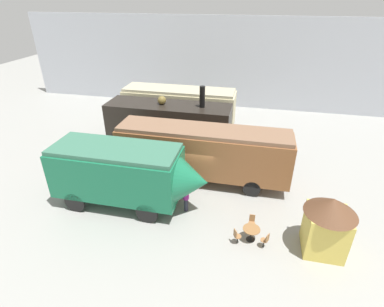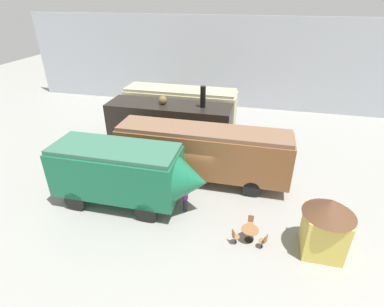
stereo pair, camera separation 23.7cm
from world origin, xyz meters
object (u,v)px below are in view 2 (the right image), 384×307
object	(u,v)px
passenger_coach_vintage	(180,106)
steam_locomotive	(170,121)
ticket_kiosk	(326,223)
cafe_table_near	(250,232)
streamlined_locomotive	(127,171)
visitor_person	(185,196)
cafe_chair_0	(264,241)
passenger_coach_wooden	(203,151)

from	to	relation	value
passenger_coach_vintage	steam_locomotive	bearing A→B (deg)	-88.33
steam_locomotive	ticket_kiosk	size ratio (longest dim) A/B	3.16
steam_locomotive	cafe_table_near	bearing A→B (deg)	-52.97
passenger_coach_vintage	steam_locomotive	world-z (taller)	steam_locomotive
passenger_coach_vintage	streamlined_locomotive	bearing A→B (deg)	-90.00
steam_locomotive	visitor_person	size ratio (longest dim) A/B	5.29
streamlined_locomotive	ticket_kiosk	size ratio (longest dim) A/B	2.88
passenger_coach_vintage	cafe_table_near	size ratio (longest dim) A/B	11.30
steam_locomotive	cafe_table_near	size ratio (longest dim) A/B	11.10
streamlined_locomotive	visitor_person	world-z (taller)	streamlined_locomotive
passenger_coach_vintage	cafe_chair_0	bearing A→B (deg)	-59.53
passenger_coach_wooden	ticket_kiosk	size ratio (longest dim) A/B	3.59
passenger_coach_vintage	passenger_coach_wooden	xyz separation A→B (m)	(3.60, -7.81, 0.03)
passenger_coach_wooden	ticket_kiosk	distance (m)	8.22
passenger_coach_vintage	visitor_person	distance (m)	11.66
ticket_kiosk	cafe_table_near	bearing A→B (deg)	-178.04
passenger_coach_vintage	visitor_person	bearing A→B (deg)	-73.50
cafe_table_near	visitor_person	world-z (taller)	visitor_person
streamlined_locomotive	ticket_kiosk	world-z (taller)	streamlined_locomotive
steam_locomotive	visitor_person	distance (m)	8.32
visitor_person	ticket_kiosk	size ratio (longest dim) A/B	0.60
passenger_coach_vintage	cafe_chair_0	distance (m)	15.21
steam_locomotive	ticket_kiosk	distance (m)	13.61
ticket_kiosk	steam_locomotive	bearing A→B (deg)	138.59
passenger_coach_wooden	visitor_person	bearing A→B (deg)	-95.16
visitor_person	passenger_coach_wooden	bearing A→B (deg)	84.84
passenger_coach_wooden	cafe_table_near	xyz separation A→B (m)	(3.38, -4.84, -1.59)
steam_locomotive	cafe_table_near	distance (m)	11.52
steam_locomotive	cafe_chair_0	distance (m)	12.26
cafe_table_near	cafe_chair_0	xyz separation A→B (m)	(0.70, -0.39, -0.05)
passenger_coach_wooden	cafe_table_near	bearing A→B (deg)	-55.08
cafe_chair_0	ticket_kiosk	xyz separation A→B (m)	(2.63, 0.51, 1.16)
passenger_coach_wooden	cafe_chair_0	size ratio (longest dim) A/B	12.39
streamlined_locomotive	visitor_person	bearing A→B (deg)	0.80
passenger_coach_vintage	streamlined_locomotive	distance (m)	11.18
passenger_coach_vintage	ticket_kiosk	distance (m)	16.23
passenger_coach_wooden	cafe_chair_0	bearing A→B (deg)	-52.09
cafe_chair_0	visitor_person	bearing A→B (deg)	5.90
passenger_coach_vintage	streamlined_locomotive	xyz separation A→B (m)	(-0.00, -11.18, 0.03)
visitor_person	cafe_table_near	bearing A→B (deg)	-22.38
steam_locomotive	visitor_person	xyz separation A→B (m)	(3.19, -7.60, -1.19)
passenger_coach_wooden	streamlined_locomotive	bearing A→B (deg)	-136.87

